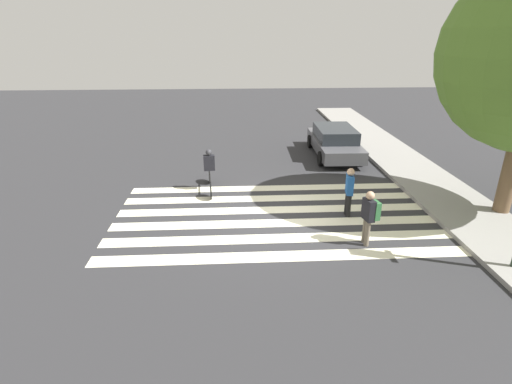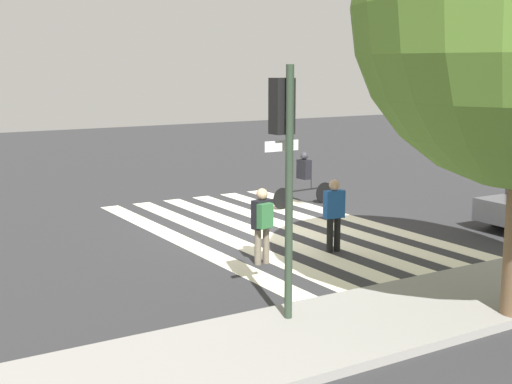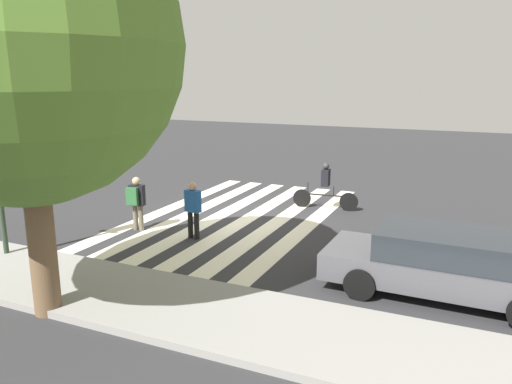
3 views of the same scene
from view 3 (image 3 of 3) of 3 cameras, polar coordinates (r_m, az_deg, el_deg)
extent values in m
plane|color=#2D2D30|center=(15.86, -2.52, -2.85)|extent=(60.00, 60.00, 0.00)
cube|color=gray|center=(10.94, -17.57, -10.60)|extent=(36.00, 2.50, 0.14)
cube|color=#F2EDCC|center=(14.97, 5.89, -3.87)|extent=(0.54, 10.00, 0.01)
cube|color=#F2EDCC|center=(15.28, 2.40, -3.45)|extent=(0.54, 10.00, 0.01)
cube|color=#F2EDCC|center=(15.65, -0.92, -3.04)|extent=(0.54, 10.00, 0.01)
cube|color=#F2EDCC|center=(16.07, -4.08, -2.64)|extent=(0.54, 10.00, 0.01)
cube|color=#F2EDCC|center=(16.54, -7.07, -2.25)|extent=(0.54, 10.00, 0.01)
cube|color=#F2EDCC|center=(17.05, -9.89, -1.88)|extent=(0.54, 10.00, 0.01)
cube|color=silver|center=(13.27, -27.08, 4.98)|extent=(0.60, 0.02, 0.16)
sphere|color=#590F0F|center=(13.30, -26.92, 8.62)|extent=(0.15, 0.15, 0.15)
sphere|color=#59470F|center=(13.32, -26.81, 7.63)|extent=(0.15, 0.15, 0.15)
sphere|color=#26D83F|center=(13.34, -26.71, 6.65)|extent=(0.15, 0.15, 0.15)
cylinder|color=brown|center=(9.95, -23.29, -5.21)|extent=(0.49, 0.49, 2.82)
sphere|color=#567F2D|center=(9.52, -25.22, 15.00)|extent=(5.45, 5.45, 5.45)
cylinder|color=#6B6051|center=(14.73, -13.01, -2.92)|extent=(0.14, 0.14, 0.75)
cylinder|color=#6B6051|center=(14.85, -13.61, -2.83)|extent=(0.14, 0.14, 0.75)
cube|color=black|center=(14.62, -13.45, -0.35)|extent=(0.47, 0.28, 0.59)
sphere|color=tan|center=(14.54, -13.53, 1.23)|extent=(0.23, 0.23, 0.23)
cube|color=#2D6638|center=(14.51, -13.96, -0.48)|extent=(0.35, 0.21, 0.50)
cylinder|color=black|center=(13.74, -6.80, -3.82)|extent=(0.14, 0.14, 0.76)
cylinder|color=black|center=(13.83, -7.51, -3.72)|extent=(0.14, 0.14, 0.76)
cube|color=#1E5199|center=(13.61, -7.23, -1.04)|extent=(0.46, 0.26, 0.60)
sphere|color=tan|center=(13.51, -7.28, 0.68)|extent=(0.24, 0.24, 0.24)
cylinder|color=black|center=(17.03, 5.28, -0.71)|extent=(0.62, 0.09, 0.61)
cylinder|color=black|center=(16.73, 10.55, -1.13)|extent=(0.62, 0.09, 0.61)
cube|color=black|center=(16.82, 7.91, -0.36)|extent=(1.35, 0.15, 0.04)
cylinder|color=black|center=(16.74, 8.86, 0.10)|extent=(0.03, 0.03, 0.32)
cylinder|color=black|center=(16.90, 5.95, 0.46)|extent=(0.03, 0.03, 0.40)
cube|color=black|center=(16.69, 7.97, 1.63)|extent=(0.27, 0.42, 0.55)
sphere|color=#333338|center=(16.62, 8.01, 2.96)|extent=(0.22, 0.22, 0.22)
cube|color=#4C4C51|center=(10.84, 20.61, -8.40)|extent=(4.77, 1.93, 0.55)
cube|color=#23282D|center=(10.66, 20.84, -5.66)|extent=(2.64, 1.73, 0.54)
cylinder|color=black|center=(10.29, 11.78, -10.27)|extent=(0.64, 0.21, 0.64)
cylinder|color=black|center=(11.92, 13.85, -7.08)|extent=(0.64, 0.21, 0.64)
camera|label=1|loc=(23.57, -27.89, 14.47)|focal=28.00mm
camera|label=2|loc=(16.27, -68.59, 3.65)|focal=50.00mm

